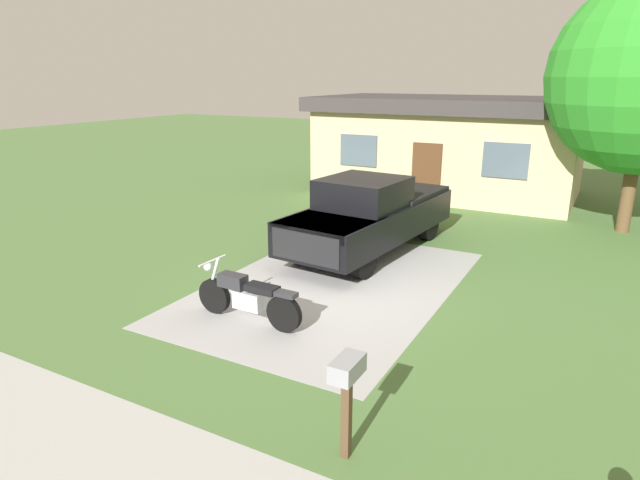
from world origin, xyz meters
The scene contains 7 objects.
ground_plane centered at (0.00, 0.00, 0.00)m, with size 80.00×80.00×0.00m, color #4C6F39.
driveway_pad centered at (0.00, 0.00, 0.00)m, with size 4.61×7.15×0.01m, color #A0A0A0.
sidewalk_strip centered at (0.00, -6.00, 0.00)m, with size 36.00×1.80×0.01m, color #A8A8A3.
motorcycle centered at (-0.55, -2.28, 0.47)m, with size 2.21×0.70×1.09m.
pickup_truck centered at (-0.28, 2.64, 0.95)m, with size 2.53×5.78×1.90m.
mailbox centered at (2.58, -4.68, 0.98)m, with size 0.26×0.48×1.26m.
neighbor_house centered at (-0.66, 10.65, 1.79)m, with size 9.60×5.60×3.50m.
Camera 1 is at (4.84, -9.46, 4.22)m, focal length 30.39 mm.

